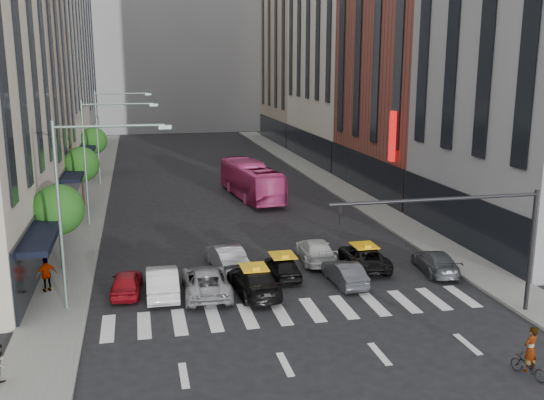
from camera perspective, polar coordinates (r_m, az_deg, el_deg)
ground at (r=28.41m, az=3.51°, el=-11.54°), size 160.00×160.00×0.00m
sidewalk_left at (r=56.21m, az=-16.65°, el=0.28°), size 3.00×96.00×0.15m
sidewalk_right at (r=59.14m, az=6.15°, el=1.34°), size 3.00×96.00×0.15m
building_left_b at (r=53.72m, az=-23.60°, el=12.05°), size 8.00×16.00×24.00m
building_left_c at (r=71.78m, az=-21.34°, el=16.95°), size 8.00×20.00×36.00m
building_left_d at (r=90.42m, az=-19.42°, el=14.13°), size 8.00×18.00×30.00m
building_right_b at (r=57.29m, az=12.83°, el=13.75°), size 8.00×18.00×26.00m
building_right_d at (r=93.11m, az=2.54°, el=14.14°), size 8.00×18.00×28.00m
building_far at (r=110.27m, az=-9.21°, el=15.85°), size 30.00×10.00×36.00m
tree_near at (r=36.03m, az=-19.46°, el=-0.86°), size 2.88×2.88×4.95m
tree_mid at (r=51.66m, az=-17.51°, el=3.21°), size 2.88×2.88×4.95m
tree_far at (r=67.47m, az=-16.46°, el=5.38°), size 2.88×2.88×4.95m
streetlamp_near at (r=29.54m, az=-17.69°, el=0.88°), size 5.38×0.25×9.00m
streetlamp_mid at (r=45.29m, az=-16.06°, el=4.92°), size 5.38×0.25×9.00m
streetlamp_far at (r=61.18m, az=-15.28°, el=6.87°), size 5.38×0.25×9.00m
traffic_signal at (r=29.09m, az=18.93°, el=-2.28°), size 10.10×0.20×6.00m
liberty_sign at (r=49.40m, az=11.27°, el=5.89°), size 0.30×0.70×4.00m
car_red at (r=32.39m, az=-13.53°, el=-7.55°), size 1.79×3.83×1.27m
car_white_front at (r=31.87m, az=-10.30°, el=-7.52°), size 1.64×4.57×1.50m
car_silver at (r=31.68m, az=-6.23°, el=-7.58°), size 2.49×5.16×1.42m
taxi_left at (r=31.51m, az=-1.70°, el=-7.61°), size 2.39×5.05×1.42m
taxi_center at (r=33.88m, az=1.00°, el=-6.28°), size 1.56×3.74×1.27m
car_grey_mid at (r=33.11m, az=6.84°, el=-6.83°), size 1.51×3.91×1.27m
taxi_right at (r=35.87m, az=8.63°, el=-5.29°), size 2.54×4.89×1.32m
car_grey_curb at (r=35.94m, az=15.14°, el=-5.62°), size 2.32×4.51×1.25m
car_row2_left at (r=35.25m, az=-4.33°, el=-5.38°), size 2.11×4.62×1.47m
car_row2_right at (r=36.67m, az=4.12°, el=-4.74°), size 2.32×4.83×1.36m
bus at (r=53.47m, az=-1.97°, el=1.83°), size 3.97×11.53×3.15m
motorcycle at (r=25.76m, az=23.01°, el=-14.24°), size 1.06×1.68×0.83m
rider at (r=25.22m, az=23.27°, el=-11.57°), size 0.76×0.62×1.79m
pedestrian_near at (r=24.92m, az=-24.25°, el=-13.90°), size 0.77×0.90×1.62m
pedestrian_far at (r=33.46m, az=-20.45°, el=-6.59°), size 1.14×0.89×1.80m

